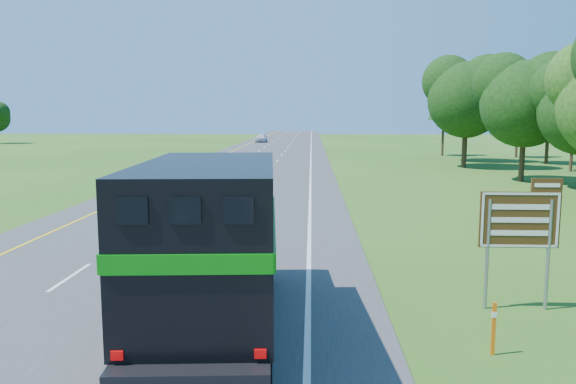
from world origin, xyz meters
name	(u,v)px	position (x,y,z in m)	size (l,w,h in m)	color
road	(255,166)	(0.00, 50.00, 0.02)	(15.00, 260.00, 0.04)	#38383A
lane_markings	(255,166)	(0.00, 50.00, 0.04)	(11.15, 260.00, 0.01)	yellow
horse_truck	(213,239)	(3.31, 7.09, 2.14)	(3.37, 9.05, 3.93)	black
white_suv	(194,172)	(-3.04, 35.13, 0.89)	(2.82, 6.12, 1.70)	white
far_car	(261,138)	(-3.91, 100.26, 0.84)	(1.90, 4.71, 1.60)	silver
exit_sign	(521,225)	(10.88, 8.76, 2.21)	(2.01, 0.10, 3.41)	gray
delineator	(494,327)	(9.36, 5.88, 0.61)	(0.09, 0.05, 1.13)	#FD610D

